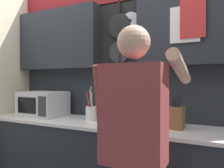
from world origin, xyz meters
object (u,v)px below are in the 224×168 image
at_px(knife_block, 177,117).
at_px(person, 134,135).
at_px(utensil_crock, 91,112).
at_px(microwave, 43,104).

distance_m(knife_block, person, 0.70).
bearing_deg(utensil_crock, knife_block, -0.03).
relative_size(knife_block, utensil_crock, 0.79).
bearing_deg(microwave, knife_block, 0.03).
bearing_deg(person, microwave, 153.70).
height_order(utensil_crock, person, person).
bearing_deg(person, utensil_crock, 136.86).
bearing_deg(utensil_crock, person, -43.14).
relative_size(microwave, utensil_crock, 1.38).
relative_size(knife_block, person, 0.17).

